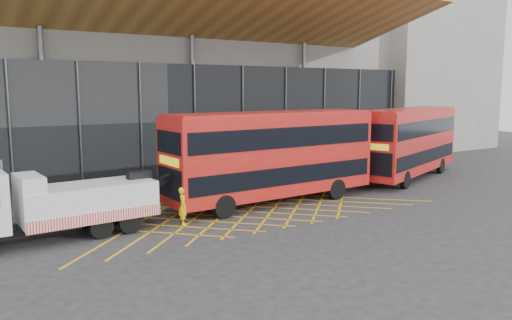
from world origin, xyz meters
TOP-DOWN VIEW (x-y plane):
  - ground_plane at (0.00, 0.00)m, footprint 120.00×120.00m
  - road_markings at (1.60, 0.00)m, footprint 19.96×7.16m
  - construction_building at (1.92, 18.40)m, footprint 55.00×23.97m
  - east_building at (32.00, 16.00)m, footprint 15.00×12.00m
  - recovery_truck at (-7.95, 0.22)m, footprint 9.84×2.83m
  - bus_towed at (3.76, 0.99)m, footprint 12.47×3.43m
  - bus_second at (16.25, 2.34)m, footprint 12.23×6.85m
  - worker at (-2.28, -0.56)m, footprint 0.62×0.76m

SIDE VIEW (x-z plane):
  - ground_plane at x=0.00m, z-range 0.00..0.00m
  - road_markings at x=1.60m, z-range 0.00..0.01m
  - worker at x=-2.28m, z-range 0.00..1.79m
  - recovery_truck at x=-7.95m, z-range -0.13..3.29m
  - bus_second at x=16.25m, z-range 0.27..5.18m
  - bus_towed at x=3.76m, z-range 0.28..5.30m
  - construction_building at x=1.92m, z-range -0.02..17.98m
  - east_building at x=32.00m, z-range 0.00..20.00m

